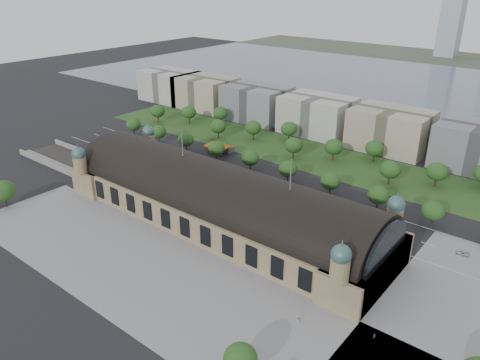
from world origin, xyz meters
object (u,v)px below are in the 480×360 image
Objects in this scene: bus_west at (250,188)px; parked_car_6 at (191,178)px; parked_car_0 at (151,164)px; parked_car_1 at (153,164)px; petrol_station at (223,148)px; traffic_car_1 at (155,152)px; traffic_car_0 at (120,146)px; traffic_car_6 at (463,253)px; parked_car_3 at (205,183)px; bus_mid at (284,206)px; bus_east at (281,199)px; parked_car_2 at (180,178)px; pedestrian_2 at (375,336)px; traffic_car_5 at (315,204)px; pedestrian_0 at (299,320)px; traffic_car_4 at (255,185)px; parked_car_4 at (202,183)px; parked_car_5 at (182,179)px.

parked_car_6 is at bearing 98.59° from bus_west.
parked_car_1 reaches higher than parked_car_0.
traffic_car_1 is (-31.11, -25.67, -2.21)m from petrol_station.
parked_car_6 reaches higher than traffic_car_0.
parked_car_1 is (-159.12, -13.67, 0.09)m from traffic_car_6.
traffic_car_6 is 1.24× the size of parked_car_3.
bus_mid is 7.36m from bus_east.
parked_car_0 is at bearing -128.38° from parked_car_2.
bus_east is at bearing 28.66° from pedestrian_2.
parked_car_2 is 135.13m from pedestrian_2.
traffic_car_1 is 77.39m from bus_west.
parked_car_2 is (39.15, -18.12, -0.08)m from traffic_car_1.
bus_mid reaches higher than traffic_car_6.
parked_car_0 is 64.23m from bus_west.
petrol_station is 44.16m from parked_car_0.
pedestrian_2 is (166.39, -63.61, 0.23)m from traffic_car_1.
bus_east reaches higher than traffic_car_0.
traffic_car_5 is 2.63× the size of pedestrian_0.
traffic_car_6 is (98.33, 0.00, -0.09)m from traffic_car_4.
parked_car_2 is at bearing 79.99° from traffic_car_0.
traffic_car_1 is at bearing 106.40° from traffic_car_0.
bus_east is at bearing -93.37° from bus_west.
parked_car_0 is 0.97× the size of parked_car_3.
bus_east reaches higher than parked_car_0.
traffic_car_4 is 26.89m from parked_car_4.
petrol_station is 42.34m from parked_car_6.
traffic_car_6 is 0.90× the size of parked_car_5.
traffic_car_1 is 0.87× the size of traffic_car_6.
pedestrian_2 reaches higher than traffic_car_1.
traffic_car_1 is 0.38× the size of bus_mid.
parked_car_5 is (-33.97, -17.42, -0.01)m from traffic_car_4.
traffic_car_6 is 78.92m from bus_east.
parked_car_5 is (41.44, -18.37, 0.05)m from traffic_car_1.
traffic_car_5 is at bearing -36.84° from bus_mid.
bus_west is at bearing 119.70° from pedestrian_0.
bus_west is at bearing 76.82° from bus_mid.
pedestrian_0 is (169.40, -64.62, 0.23)m from traffic_car_0.
traffic_car_6 is 0.89× the size of parked_car_1.
bus_mid reaches higher than parked_car_5.
parked_car_5 is (65.35, -11.29, 0.12)m from traffic_car_0.
bus_west is at bearing 75.36° from parked_car_5.
bus_west is 24.02m from bus_mid.
pedestrian_0 is at bearing 41.01° from parked_car_1.
petrol_station is at bearing 120.68° from traffic_car_0.
parked_car_1 is 0.49× the size of bus_mid.
traffic_car_0 is at bearing -89.29° from traffic_car_6.
parked_car_4 is at bearing -84.06° from traffic_car_6.
parked_car_1 reaches higher than parked_car_2.
bus_east reaches higher than parked_car_2.
traffic_car_4 is 1.10× the size of parked_car_4.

